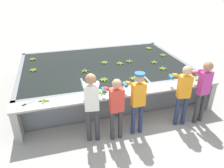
# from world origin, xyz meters

# --- Properties ---
(ground_plane) EXTENTS (80.00, 80.00, 0.00)m
(ground_plane) POSITION_xyz_m (0.00, 0.00, 0.00)
(ground_plane) COLOR #A3A099
(ground_plane) RESTS_ON ground
(wash_tank) EXTENTS (5.48, 3.73, 0.90)m
(wash_tank) POSITION_xyz_m (0.00, 2.31, 0.44)
(wash_tank) COLOR gray
(wash_tank) RESTS_ON ground
(work_ledge) EXTENTS (5.48, 0.45, 0.90)m
(work_ledge) POSITION_xyz_m (0.00, 0.23, 0.66)
(work_ledge) COLOR #9E9E99
(work_ledge) RESTS_ON ground
(worker_0) EXTENTS (0.48, 0.74, 1.76)m
(worker_0) POSITION_xyz_m (-0.91, -0.27, 1.07)
(worker_0) COLOR #38383D
(worker_0) RESTS_ON ground
(worker_1) EXTENTS (0.42, 0.71, 1.60)m
(worker_1) POSITION_xyz_m (-0.37, -0.36, 0.95)
(worker_1) COLOR #38383D
(worker_1) RESTS_ON ground
(worker_2) EXTENTS (0.40, 0.72, 1.66)m
(worker_2) POSITION_xyz_m (0.18, -0.30, 1.01)
(worker_2) COLOR navy
(worker_2) RESTS_ON ground
(worker_3) EXTENTS (0.48, 0.74, 1.68)m
(worker_3) POSITION_xyz_m (1.42, -0.28, 1.01)
(worker_3) COLOR navy
(worker_3) RESTS_ON ground
(worker_4) EXTENTS (0.47, 0.74, 1.73)m
(worker_4) POSITION_xyz_m (1.96, -0.31, 1.05)
(worker_4) COLOR #38383D
(worker_4) RESTS_ON ground
(banana_bunch_floating_0) EXTENTS (0.26, 0.28, 0.08)m
(banana_bunch_floating_0) POSITION_xyz_m (0.52, 2.16, 0.91)
(banana_bunch_floating_0) COLOR #7FAD33
(banana_bunch_floating_0) RESTS_ON wash_tank
(banana_bunch_floating_1) EXTENTS (0.28, 0.27, 0.08)m
(banana_bunch_floating_1) POSITION_xyz_m (-2.33, 3.38, 0.91)
(banana_bunch_floating_1) COLOR #75A333
(banana_bunch_floating_1) RESTS_ON wash_tank
(banana_bunch_floating_2) EXTENTS (0.28, 0.28, 0.08)m
(banana_bunch_floating_2) POSITION_xyz_m (-2.28, 2.36, 0.91)
(banana_bunch_floating_2) COLOR #7FAD33
(banana_bunch_floating_2) RESTS_ON wash_tank
(banana_bunch_floating_3) EXTENTS (0.28, 0.28, 0.08)m
(banana_bunch_floating_3) POSITION_xyz_m (0.56, 0.90, 0.91)
(banana_bunch_floating_3) COLOR #7FAD33
(banana_bunch_floating_3) RESTS_ON wash_tank
(banana_bunch_floating_4) EXTENTS (0.27, 0.28, 0.08)m
(banana_bunch_floating_4) POSITION_xyz_m (2.33, 2.52, 0.91)
(banana_bunch_floating_4) COLOR #8CB738
(banana_bunch_floating_4) RESTS_ON wash_tank
(banana_bunch_floating_5) EXTENTS (0.26, 0.28, 0.08)m
(banana_bunch_floating_5) POSITION_xyz_m (1.69, 1.93, 0.91)
(banana_bunch_floating_5) COLOR #8CB738
(banana_bunch_floating_5) RESTS_ON wash_tank
(banana_bunch_floating_6) EXTENTS (0.28, 0.28, 0.08)m
(banana_bunch_floating_6) POSITION_xyz_m (0.91, 2.25, 0.91)
(banana_bunch_floating_6) COLOR #75A333
(banana_bunch_floating_6) RESTS_ON wash_tank
(banana_bunch_floating_7) EXTENTS (0.28, 0.28, 0.08)m
(banana_bunch_floating_7) POSITION_xyz_m (2.19, 3.45, 0.91)
(banana_bunch_floating_7) COLOR #9EC642
(banana_bunch_floating_7) RESTS_ON wash_tank
(banana_bunch_floating_8) EXTENTS (0.28, 0.27, 0.08)m
(banana_bunch_floating_8) POSITION_xyz_m (-0.30, 1.07, 0.91)
(banana_bunch_floating_8) COLOR #75A333
(banana_bunch_floating_8) RESTS_ON wash_tank
(banana_bunch_floating_9) EXTENTS (0.28, 0.28, 0.08)m
(banana_bunch_floating_9) POSITION_xyz_m (1.71, 1.34, 0.91)
(banana_bunch_floating_9) COLOR #8CB738
(banana_bunch_floating_9) RESTS_ON wash_tank
(banana_bunch_floating_10) EXTENTS (0.28, 0.28, 0.08)m
(banana_bunch_floating_10) POSITION_xyz_m (2.40, 0.84, 0.91)
(banana_bunch_floating_10) COLOR #9EC642
(banana_bunch_floating_10) RESTS_ON wash_tank
(banana_bunch_floating_11) EXTENTS (0.27, 0.28, 0.08)m
(banana_bunch_floating_11) POSITION_xyz_m (0.05, 2.38, 0.91)
(banana_bunch_floating_11) COLOR #93BC3D
(banana_bunch_floating_11) RESTS_ON wash_tank
(banana_bunch_floating_12) EXTENTS (0.26, 0.28, 0.08)m
(banana_bunch_floating_12) POSITION_xyz_m (-0.73, 1.84, 0.91)
(banana_bunch_floating_12) COLOR #75A333
(banana_bunch_floating_12) RESTS_ON wash_tank
(banana_bunch_ledge_0) EXTENTS (0.28, 0.27, 0.08)m
(banana_bunch_ledge_0) POSITION_xyz_m (-0.52, 0.33, 0.92)
(banana_bunch_ledge_0) COLOR #8CB738
(banana_bunch_ledge_0) RESTS_ON work_ledge
(banana_bunch_ledge_1) EXTENTS (0.28, 0.27, 0.08)m
(banana_bunch_ledge_1) POSITION_xyz_m (2.32, 0.30, 0.92)
(banana_bunch_ledge_1) COLOR #8CB738
(banana_bunch_ledge_1) RESTS_ON work_ledge
(banana_bunch_ledge_2) EXTENTS (0.28, 0.28, 0.08)m
(banana_bunch_ledge_2) POSITION_xyz_m (-1.96, 0.32, 0.92)
(banana_bunch_ledge_2) COLOR #8CB738
(banana_bunch_ledge_2) RESTS_ON work_ledge
(knife_0) EXTENTS (0.31, 0.21, 0.02)m
(knife_0) POSITION_xyz_m (-2.35, 0.31, 0.91)
(knife_0) COLOR silver
(knife_0) RESTS_ON work_ledge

